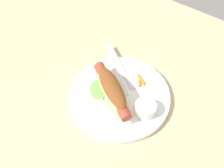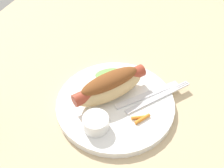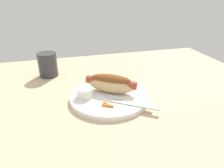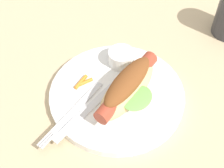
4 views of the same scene
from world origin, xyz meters
The scene contains 7 objects.
ground_plane centered at (0.00, 0.00, -0.90)cm, with size 120.00×90.00×1.80cm, color tan.
plate centered at (1.84, 2.42, 0.80)cm, with size 25.49×25.49×1.60cm, color white.
hot_dog centered at (0.57, 0.54, 4.77)cm, with size 16.35×13.35×6.16cm.
sauce_ramekin centered at (9.51, 1.61, 3.08)cm, with size 5.19×5.19×2.96cm, color white.
fork centered at (-2.88, 10.21, 1.80)cm, with size 14.47×10.47×0.40cm.
knife centered at (-2.86, 8.02, 1.78)cm, with size 15.65×1.40×0.36cm, color silver.
carrot_garnish centered at (3.98, 8.99, 1.95)cm, with size 3.54×3.55×0.72cm.
Camera 1 is at (23.27, -33.96, 64.82)cm, focal length 48.16 mm.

